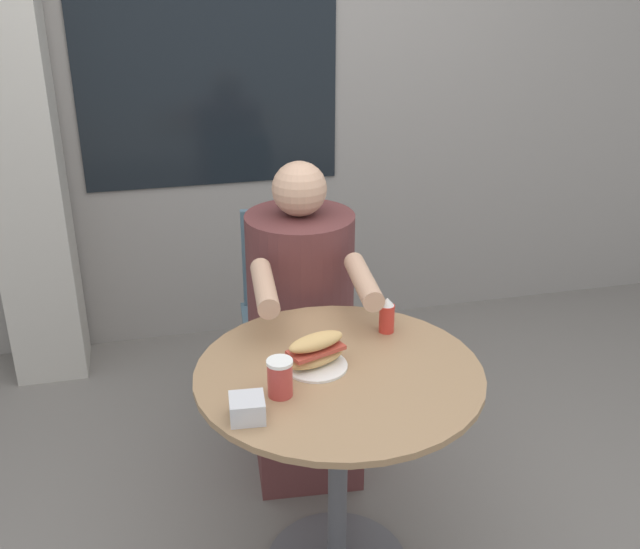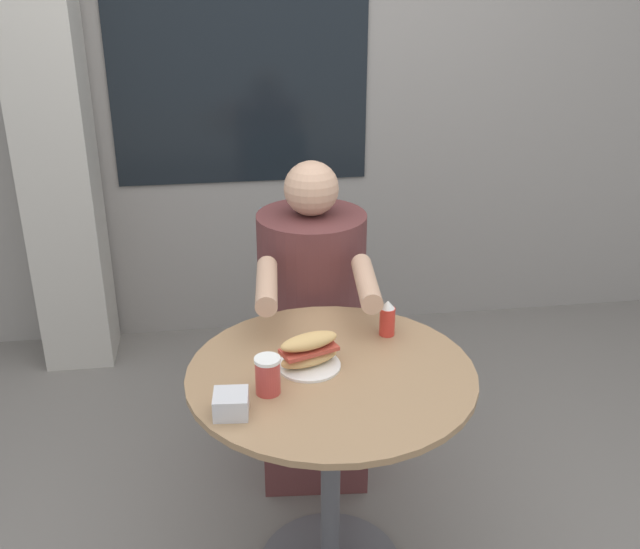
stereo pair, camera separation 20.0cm
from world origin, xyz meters
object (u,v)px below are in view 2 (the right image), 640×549
(cafe_table, at_px, (331,426))
(seated_diner, at_px, (313,339))
(sandwich_on_plate, at_px, (309,353))
(drink_cup, at_px, (268,375))
(condiment_bottle, at_px, (387,318))
(diner_chair, at_px, (304,293))

(cafe_table, height_order, seated_diner, seated_diner)
(sandwich_on_plate, distance_m, drink_cup, 0.17)
(sandwich_on_plate, bearing_deg, condiment_bottle, 30.94)
(diner_chair, relative_size, condiment_bottle, 7.44)
(seated_diner, bearing_deg, sandwich_on_plate, 86.47)
(diner_chair, bearing_deg, seated_diner, 92.99)
(seated_diner, relative_size, sandwich_on_plate, 6.16)
(diner_chair, height_order, drink_cup, diner_chair)
(sandwich_on_plate, bearing_deg, cafe_table, -29.59)
(cafe_table, distance_m, drink_cup, 0.32)
(drink_cup, bearing_deg, sandwich_on_plate, 42.88)
(sandwich_on_plate, xyz_separation_m, condiment_bottle, (0.26, 0.16, 0.01))
(cafe_table, distance_m, condiment_bottle, 0.37)
(diner_chair, height_order, condiment_bottle, diner_chair)
(seated_diner, xyz_separation_m, drink_cup, (-0.21, -0.71, 0.29))
(diner_chair, bearing_deg, cafe_table, 92.58)
(cafe_table, bearing_deg, diner_chair, 87.78)
(cafe_table, bearing_deg, drink_cup, -155.70)
(seated_diner, distance_m, drink_cup, 0.79)
(seated_diner, bearing_deg, drink_cup, 78.00)
(cafe_table, distance_m, sandwich_on_plate, 0.25)
(condiment_bottle, bearing_deg, diner_chair, 102.07)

